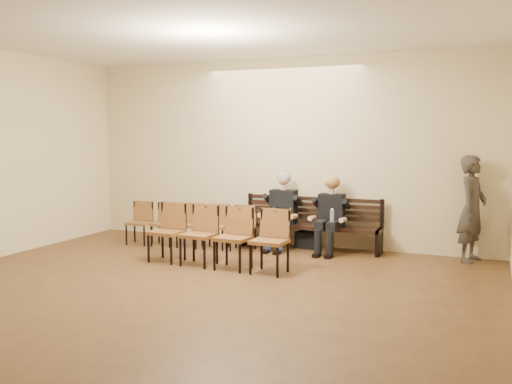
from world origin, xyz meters
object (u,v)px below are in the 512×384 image
seated_woman (330,217)px  laptop (279,219)px  chair_row_front (190,225)px  water_bottle (332,223)px  passerby (472,201)px  chair_row_back (216,237)px  bag (308,240)px  seated_man (282,210)px  bench (309,237)px

seated_woman → laptop: seated_woman is taller
laptop → chair_row_front: 1.68m
water_bottle → passerby: 2.32m
seated_woman → chair_row_back: size_ratio=0.54×
chair_row_front → laptop: bearing=5.6°
bag → passerby: (2.80, 0.00, 0.86)m
seated_man → seated_woman: size_ratio=1.10×
seated_man → laptop: 0.23m
passerby → chair_row_front: (-4.84, -0.77, -0.60)m
seated_man → passerby: bearing=3.9°
seated_man → bag: (0.43, 0.22, -0.55)m
chair_row_back → passerby: bearing=31.3°
bag → chair_row_front: size_ratio=0.16×
water_bottle → chair_row_front: size_ratio=0.10×
chair_row_front → seated_woman: bearing=5.3°
seated_man → water_bottle: (1.01, -0.25, -0.13)m
water_bottle → bag: 0.86m
seated_woman → chair_row_back: seated_woman is taller
bench → seated_woman: (0.41, -0.12, 0.41)m
water_bottle → chair_row_back: bearing=-133.8°
bag → chair_row_back: 2.21m
passerby → chair_row_back: bearing=135.4°
laptop → passerby: bearing=17.5°
bag → chair_row_back: size_ratio=0.17×
water_bottle → chair_row_back: chair_row_back is taller
chair_row_front → chair_row_back: 1.69m
laptop → water_bottle: laptop is taller
laptop → passerby: 3.27m
bag → passerby: 2.93m
seated_man → seated_woman: bearing=0.0°
chair_row_back → bench: bearing=66.3°
chair_row_front → passerby: bearing=2.0°
passerby → chair_row_front: 4.94m
chair_row_back → water_bottle: bearing=49.0°
seated_man → bag: 0.73m
seated_woman → laptop: bearing=-168.3°
seated_woman → laptop: 0.91m
water_bottle → bag: size_ratio=0.58×
bench → chair_row_back: size_ratio=1.10×
seated_woman → passerby: 2.37m
water_bottle → seated_man: bearing=166.1°
bench → seated_woman: seated_woman is taller
chair_row_front → bench: bearing=10.6°
seated_woman → passerby: size_ratio=0.64×
chair_row_front → chair_row_back: size_ratio=1.05×
laptop → chair_row_back: bearing=-96.2°
water_bottle → chair_row_front: (-2.62, -0.30, -0.16)m
seated_man → chair_row_back: seated_man is taller
bench → water_bottle: size_ratio=11.00×
chair_row_front → water_bottle: bearing=-0.5°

